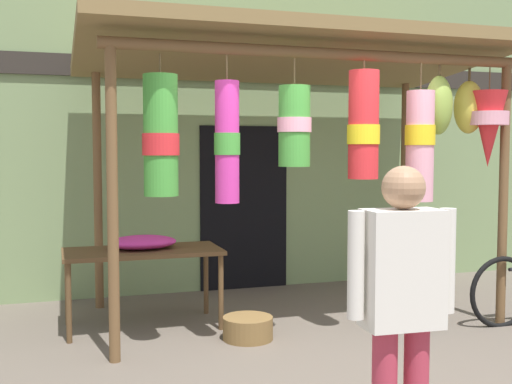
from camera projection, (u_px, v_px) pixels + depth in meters
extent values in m
plane|color=#60564C|center=(321.00, 354.00, 5.28)|extent=(30.00, 30.00, 0.00)
cube|color=#7A9360|center=(233.00, 115.00, 7.74)|extent=(9.25, 0.25, 4.28)
cube|color=#2D2823|center=(236.00, 71.00, 7.57)|extent=(8.33, 0.04, 0.24)
cube|color=black|center=(244.00, 208.00, 7.72)|extent=(1.10, 0.03, 2.00)
cylinder|color=brown|center=(113.00, 205.00, 5.00)|extent=(0.09, 0.09, 2.55)
cylinder|color=brown|center=(503.00, 195.00, 6.13)|extent=(0.09, 0.09, 2.55)
cylinder|color=brown|center=(98.00, 191.00, 6.75)|extent=(0.09, 0.09, 2.55)
cylinder|color=brown|center=(404.00, 185.00, 7.88)|extent=(0.09, 0.09, 2.55)
cylinder|color=brown|center=(329.00, 54.00, 5.48)|extent=(3.93, 0.10, 0.10)
cylinder|color=brown|center=(263.00, 64.00, 7.22)|extent=(3.93, 0.10, 0.10)
cube|color=olive|center=(291.00, 55.00, 6.34)|extent=(4.23, 2.34, 0.33)
cylinder|color=brown|center=(160.00, 64.00, 5.14)|extent=(0.01, 0.01, 0.17)
cylinder|color=green|center=(161.00, 136.00, 5.18)|extent=(0.28, 0.28, 1.00)
cylinder|color=red|center=(161.00, 144.00, 5.18)|extent=(0.31, 0.31, 0.18)
cylinder|color=brown|center=(227.00, 68.00, 5.25)|extent=(0.01, 0.01, 0.21)
cylinder|color=#D13399|center=(227.00, 142.00, 5.29)|extent=(0.20, 0.20, 1.03)
cylinder|color=green|center=(227.00, 144.00, 5.29)|extent=(0.22, 0.22, 0.18)
cylinder|color=brown|center=(295.00, 72.00, 5.44)|extent=(0.01, 0.01, 0.23)
cylinder|color=green|center=(294.00, 126.00, 5.47)|extent=(0.28, 0.28, 0.70)
cylinder|color=pink|center=(294.00, 125.00, 5.47)|extent=(0.30, 0.30, 0.13)
cylinder|color=brown|center=(364.00, 66.00, 5.55)|extent=(0.01, 0.01, 0.09)
cylinder|color=red|center=(364.00, 125.00, 5.59)|extent=(0.27, 0.27, 0.96)
cylinder|color=yellow|center=(363.00, 135.00, 5.60)|extent=(0.29, 0.29, 0.17)
cylinder|color=brown|center=(421.00, 77.00, 5.72)|extent=(0.01, 0.01, 0.25)
cylinder|color=pink|center=(420.00, 146.00, 5.76)|extent=(0.25, 0.25, 1.01)
cylinder|color=yellow|center=(420.00, 135.00, 5.76)|extent=(0.27, 0.27, 0.18)
cylinder|color=brown|center=(490.00, 79.00, 5.96)|extent=(0.01, 0.01, 0.23)
cone|color=red|center=(488.00, 129.00, 5.99)|extent=(0.34, 0.34, 0.72)
cylinder|color=pink|center=(489.00, 118.00, 5.99)|extent=(0.37, 0.37, 0.13)
cylinder|color=#4C3D23|center=(470.00, 74.00, 6.04)|extent=(0.02, 0.02, 0.12)
ellipsoid|color=gold|center=(469.00, 107.00, 6.06)|extent=(0.29, 0.25, 0.51)
cylinder|color=#4C3D23|center=(439.00, 70.00, 5.83)|extent=(0.02, 0.02, 0.10)
ellipsoid|color=#89A842|center=(439.00, 105.00, 5.85)|extent=(0.27, 0.23, 0.55)
cube|color=brown|center=(143.00, 251.00, 6.03)|extent=(1.49, 0.72, 0.04)
cylinder|color=brown|center=(69.00, 303.00, 5.55)|extent=(0.05, 0.05, 0.72)
cylinder|color=brown|center=(221.00, 292.00, 5.97)|extent=(0.05, 0.05, 0.72)
cylinder|color=brown|center=(67.00, 288.00, 6.14)|extent=(0.05, 0.05, 0.72)
cylinder|color=brown|center=(206.00, 279.00, 6.56)|extent=(0.05, 0.05, 0.72)
ellipsoid|color=#D13399|center=(142.00, 242.00, 6.06)|extent=(0.66, 0.46, 0.13)
ellipsoid|color=green|center=(153.00, 242.00, 6.05)|extent=(0.30, 0.23, 0.09)
cube|color=#2347A8|center=(409.00, 283.00, 6.02)|extent=(0.55, 0.55, 0.04)
cube|color=#2347A8|center=(390.00, 261.00, 6.05)|extent=(0.24, 0.36, 0.40)
cylinder|color=#333338|center=(429.00, 311.00, 5.82)|extent=(0.03, 0.03, 0.44)
cylinder|color=#333338|center=(428.00, 302.00, 6.17)|extent=(0.03, 0.03, 0.44)
cylinder|color=#333338|center=(389.00, 309.00, 5.90)|extent=(0.03, 0.03, 0.44)
cylinder|color=#333338|center=(390.00, 300.00, 6.25)|extent=(0.03, 0.03, 0.44)
cylinder|color=brown|center=(248.00, 328.00, 5.68)|extent=(0.45, 0.45, 0.21)
torus|color=black|center=(502.00, 292.00, 6.09)|extent=(0.71, 0.07, 0.71)
cube|color=silver|center=(402.00, 269.00, 3.20)|extent=(0.41, 0.24, 0.60)
cylinder|color=silver|center=(356.00, 265.00, 3.13)|extent=(0.08, 0.08, 0.54)
cylinder|color=silver|center=(447.00, 260.00, 3.26)|extent=(0.08, 0.08, 0.54)
sphere|color=tan|center=(403.00, 188.00, 3.17)|extent=(0.22, 0.22, 0.22)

